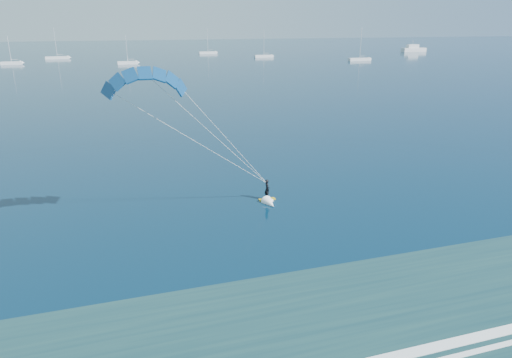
{
  "coord_description": "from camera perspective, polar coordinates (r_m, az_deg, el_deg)",
  "views": [
    {
      "loc": [
        -6.53,
        -6.71,
        16.41
      ],
      "look_at": [
        3.73,
        26.2,
        4.49
      ],
      "focal_mm": 32.0,
      "sensor_mm": 36.0,
      "label": 1
    }
  ],
  "objects": [
    {
      "name": "sailboat_6",
      "position": [
        213.8,
        12.83,
        14.4
      ],
      "size": [
        10.4,
        2.4,
        13.86
      ],
      "color": "silver",
      "rests_on": "ground"
    },
    {
      "name": "sailboat_5",
      "position": [
        228.1,
        0.98,
        15.12
      ],
      "size": [
        9.19,
        2.4,
        12.48
      ],
      "color": "silver",
      "rests_on": "ground"
    },
    {
      "name": "kitesurfer_rig",
      "position": [
        38.47,
        -5.45,
        5.54
      ],
      "size": [
        15.99,
        6.66,
        14.34
      ],
      "color": "gold",
      "rests_on": "ground"
    },
    {
      "name": "sailboat_3",
      "position": [
        197.88,
        -15.73,
        13.83
      ],
      "size": [
        8.01,
        2.4,
        11.21
      ],
      "color": "silver",
      "rests_on": "ground"
    },
    {
      "name": "sailboat_2",
      "position": [
        236.79,
        -23.57,
        13.75
      ],
      "size": [
        10.42,
        2.4,
        13.82
      ],
      "color": "silver",
      "rests_on": "ground"
    },
    {
      "name": "sailboat_4",
      "position": [
        255.83,
        -6.03,
        15.45
      ],
      "size": [
        9.66,
        2.4,
        13.0
      ],
      "color": "silver",
      "rests_on": "ground"
    },
    {
      "name": "sailboat_1",
      "position": [
        213.45,
        -28.23,
        12.66
      ],
      "size": [
        7.94,
        2.4,
        11.01
      ],
      "color": "silver",
      "rests_on": "ground"
    },
    {
      "name": "motor_yacht",
      "position": [
        287.17,
        19.08,
        15.12
      ],
      "size": [
        14.58,
        3.89,
        6.08
      ],
      "color": "silver",
      "rests_on": "ground"
    }
  ]
}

